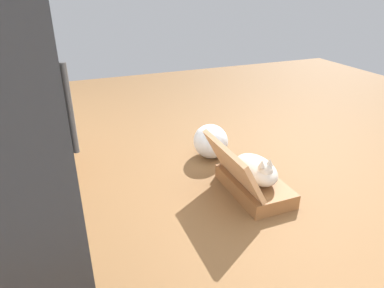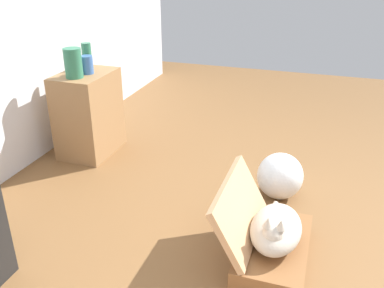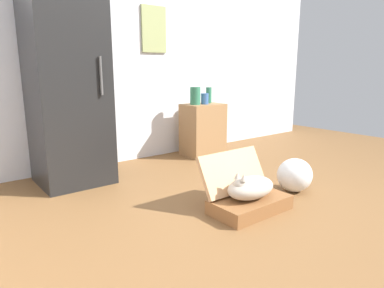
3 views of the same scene
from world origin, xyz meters
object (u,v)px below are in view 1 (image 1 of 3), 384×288
cat (256,169)px  vase_tall (2,90)px  plastic_bag_white (211,141)px  side_table (17,141)px  suitcase_base (254,185)px  vase_round (9,91)px

cat → vase_tall: bearing=65.2°
plastic_bag_white → side_table: bearing=82.1°
plastic_bag_white → side_table: size_ratio=0.51×
side_table → suitcase_base: bearing=-118.2°
plastic_bag_white → vase_tall: (0.09, 1.60, 0.63)m
plastic_bag_white → vase_tall: size_ratio=1.54×
suitcase_base → vase_tall: size_ratio=2.90×
suitcase_base → side_table: bearing=61.8°
vase_tall → vase_round: size_ratio=1.60×
plastic_bag_white → vase_tall: bearing=86.8°
side_table → vase_round: vase_round is taller
plastic_bag_white → cat: bearing=-174.6°
cat → vase_tall: (0.77, 1.67, 0.59)m
cat → vase_round: size_ratio=3.72×
vase_tall → vase_round: 0.14m
suitcase_base → side_table: (0.89, 1.67, 0.28)m
suitcase_base → cat: (-0.01, 0.00, 0.15)m
side_table → vase_round: bearing=-90.0°
side_table → vase_tall: (-0.13, 0.00, 0.45)m
vase_round → vase_tall: bearing=165.7°
plastic_bag_white → vase_round: size_ratio=2.46×
plastic_bag_white → vase_tall: 1.73m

